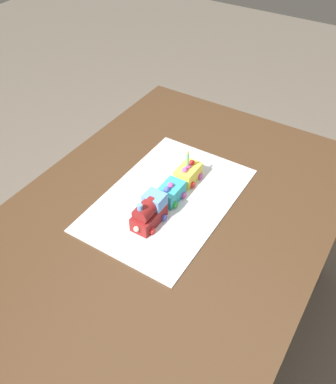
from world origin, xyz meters
The scene contains 7 objects.
ground_plane centered at (0.00, 0.00, 0.00)m, with size 8.00×8.00×0.00m, color #6B6054.
dining_table centered at (0.00, 0.00, 0.63)m, with size 1.40×1.00×0.74m.
cake_board centered at (0.05, 0.04, 0.74)m, with size 0.60×0.40×0.00m, color silver.
cake_locomotive centered at (-0.08, 0.03, 0.79)m, with size 0.14×0.08×0.12m.
cake_car_flatbed_turquoise centered at (0.05, 0.03, 0.77)m, with size 0.10×0.08×0.07m.
cake_car_caboose_lemon centered at (0.17, 0.03, 0.77)m, with size 0.10×0.08×0.07m.
birthday_candle centered at (0.16, 0.03, 0.85)m, with size 0.01×0.01×0.06m.
Camera 1 is at (-0.81, -0.50, 1.72)m, focal length 38.46 mm.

